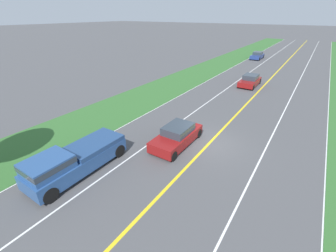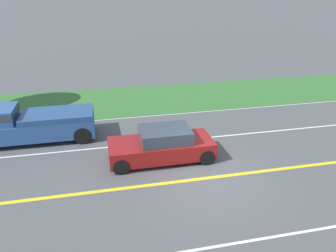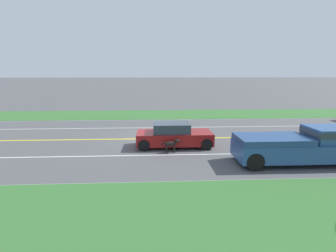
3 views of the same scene
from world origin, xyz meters
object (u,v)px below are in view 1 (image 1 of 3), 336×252
(pickup_truck, at_px, (73,160))
(car_trailing_mid, at_px, (257,56))
(ego_car, at_px, (177,136))
(car_trailing_near, at_px, (250,81))
(dog, at_px, (164,132))

(pickup_truck, height_order, car_trailing_mid, pickup_truck)
(ego_car, distance_m, pickup_truck, 6.71)
(pickup_truck, bearing_deg, ego_car, -118.40)
(car_trailing_near, xyz_separation_m, car_trailing_mid, (3.92, -19.68, -0.00))
(pickup_truck, distance_m, car_trailing_near, 23.40)
(pickup_truck, distance_m, car_trailing_mid, 42.82)
(dog, bearing_deg, ego_car, 164.81)
(dog, xyz_separation_m, car_trailing_near, (-1.50, -17.04, 0.15))
(pickup_truck, relative_size, car_trailing_near, 1.37)
(pickup_truck, relative_size, car_trailing_mid, 1.31)
(car_trailing_mid, bearing_deg, dog, 93.76)
(dog, distance_m, car_trailing_near, 17.10)
(pickup_truck, bearing_deg, car_trailing_near, -98.55)
(dog, relative_size, car_trailing_mid, 0.25)
(car_trailing_near, bearing_deg, pickup_truck, 81.45)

